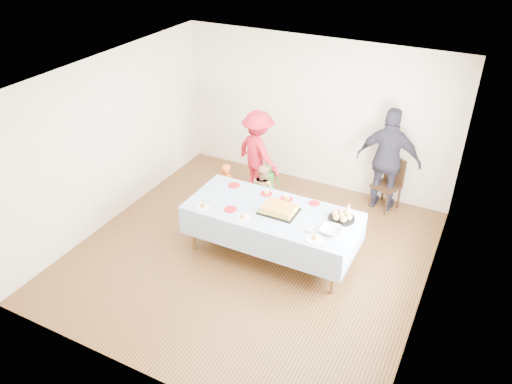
# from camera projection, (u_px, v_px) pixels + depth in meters

# --- Properties ---
(ground) EXTENTS (5.00, 5.00, 0.00)m
(ground) POSITION_uv_depth(u_px,v_px,m) (250.00, 253.00, 7.57)
(ground) COLOR #462A14
(ground) RESTS_ON ground
(room_walls) EXTENTS (5.04, 5.04, 2.72)m
(room_walls) POSITION_uv_depth(u_px,v_px,m) (253.00, 149.00, 6.63)
(room_walls) COLOR beige
(room_walls) RESTS_ON ground
(party_table) EXTENTS (2.50, 1.10, 0.78)m
(party_table) POSITION_uv_depth(u_px,v_px,m) (272.00, 213.00, 7.20)
(party_table) COLOR brown
(party_table) RESTS_ON ground
(birthday_cake) EXTENTS (0.54, 0.41, 0.10)m
(birthday_cake) POSITION_uv_depth(u_px,v_px,m) (279.00, 209.00, 7.11)
(birthday_cake) COLOR black
(birthday_cake) RESTS_ON party_table
(rolls_tray) EXTENTS (0.38, 0.38, 0.11)m
(rolls_tray) POSITION_uv_depth(u_px,v_px,m) (342.00, 216.00, 6.95)
(rolls_tray) COLOR black
(rolls_tray) RESTS_ON party_table
(punch_bowl) EXTENTS (0.29, 0.29, 0.07)m
(punch_bowl) POSITION_uv_depth(u_px,v_px,m) (331.00, 230.00, 6.69)
(punch_bowl) COLOR silver
(punch_bowl) RESTS_ON party_table
(party_hat) EXTENTS (0.09, 0.09, 0.16)m
(party_hat) POSITION_uv_depth(u_px,v_px,m) (349.00, 208.00, 7.09)
(party_hat) COLOR white
(party_hat) RESTS_ON party_table
(fork_pile) EXTENTS (0.24, 0.18, 0.07)m
(fork_pile) POSITION_uv_depth(u_px,v_px,m) (311.00, 229.00, 6.71)
(fork_pile) COLOR white
(fork_pile) RESTS_ON party_table
(plate_red_far_a) EXTENTS (0.18, 0.18, 0.01)m
(plate_red_far_a) POSITION_uv_depth(u_px,v_px,m) (234.00, 185.00, 7.77)
(plate_red_far_a) COLOR red
(plate_red_far_a) RESTS_ON party_table
(plate_red_far_b) EXTENTS (0.18, 0.18, 0.01)m
(plate_red_far_b) POSITION_uv_depth(u_px,v_px,m) (266.00, 194.00, 7.55)
(plate_red_far_b) COLOR red
(plate_red_far_b) RESTS_ON party_table
(plate_red_far_c) EXTENTS (0.20, 0.20, 0.01)m
(plate_red_far_c) POSITION_uv_depth(u_px,v_px,m) (287.00, 199.00, 7.41)
(plate_red_far_c) COLOR red
(plate_red_far_c) RESTS_ON party_table
(plate_red_far_d) EXTENTS (0.16, 0.16, 0.01)m
(plate_red_far_d) POSITION_uv_depth(u_px,v_px,m) (314.00, 203.00, 7.32)
(plate_red_far_d) COLOR red
(plate_red_far_d) RESTS_ON party_table
(plate_red_near) EXTENTS (0.18, 0.18, 0.01)m
(plate_red_near) POSITION_uv_depth(u_px,v_px,m) (231.00, 209.00, 7.18)
(plate_red_near) COLOR red
(plate_red_near) RESTS_ON party_table
(plate_white_left) EXTENTS (0.20, 0.20, 0.01)m
(plate_white_left) POSITION_uv_depth(u_px,v_px,m) (203.00, 207.00, 7.23)
(plate_white_left) COLOR white
(plate_white_left) RESTS_ON party_table
(plate_white_mid) EXTENTS (0.22, 0.22, 0.01)m
(plate_white_mid) POSITION_uv_depth(u_px,v_px,m) (243.00, 218.00, 6.99)
(plate_white_mid) COLOR white
(plate_white_mid) RESTS_ON party_table
(plate_white_right) EXTENTS (0.24, 0.24, 0.01)m
(plate_white_right) POSITION_uv_depth(u_px,v_px,m) (314.00, 239.00, 6.57)
(plate_white_right) COLOR white
(plate_white_right) RESTS_ON party_table
(dining_chair) EXTENTS (0.52, 0.52, 0.91)m
(dining_chair) POSITION_uv_depth(u_px,v_px,m) (390.00, 181.00, 8.46)
(dining_chair) COLOR black
(dining_chair) RESTS_ON ground
(toddler_left) EXTENTS (0.36, 0.28, 0.89)m
(toddler_left) POSITION_uv_depth(u_px,v_px,m) (227.00, 187.00, 8.38)
(toddler_left) COLOR #C25318
(toddler_left) RESTS_ON ground
(toddler_mid) EXTENTS (0.42, 0.33, 0.74)m
(toddler_mid) POSITION_uv_depth(u_px,v_px,m) (269.00, 180.00, 8.74)
(toddler_mid) COLOR #387727
(toddler_mid) RESTS_ON ground
(toddler_right) EXTENTS (0.53, 0.47, 0.92)m
(toddler_right) POSITION_uv_depth(u_px,v_px,m) (263.00, 190.00, 8.29)
(toddler_right) COLOR tan
(toddler_right) RESTS_ON ground
(adult_left) EXTENTS (1.14, 0.93, 1.54)m
(adult_left) POSITION_uv_depth(u_px,v_px,m) (258.00, 153.00, 8.76)
(adult_left) COLOR red
(adult_left) RESTS_ON ground
(adult_right) EXTENTS (1.07, 0.46, 1.82)m
(adult_right) POSITION_uv_depth(u_px,v_px,m) (388.00, 160.00, 8.22)
(adult_right) COLOR #2B2938
(adult_right) RESTS_ON ground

